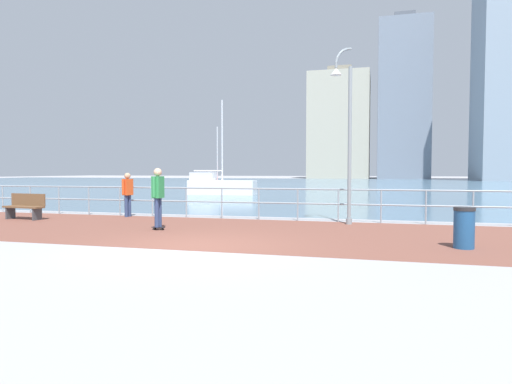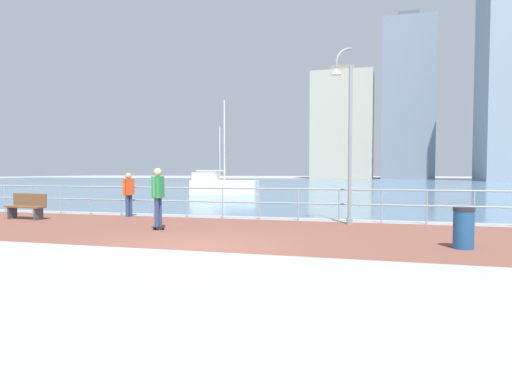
{
  "view_description": "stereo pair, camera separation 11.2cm",
  "coord_description": "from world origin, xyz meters",
  "px_view_note": "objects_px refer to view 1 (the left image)",
  "views": [
    {
      "loc": [
        4.02,
        -9.44,
        1.73
      ],
      "look_at": [
        0.53,
        3.5,
        1.1
      ],
      "focal_mm": 31.18,
      "sensor_mm": 36.0,
      "label": 1
    },
    {
      "loc": [
        4.13,
        -9.41,
        1.73
      ],
      "look_at": [
        0.53,
        3.5,
        1.1
      ],
      "focal_mm": 31.18,
      "sensor_mm": 36.0,
      "label": 2
    }
  ],
  "objects_px": {
    "sailboat_ivory": "(220,186)",
    "sailboat_yellow": "(216,184)",
    "bystander": "(128,191)",
    "park_bench": "(25,206)",
    "lamppost": "(346,127)",
    "skateboarder": "(158,193)",
    "trash_bin": "(464,228)"
  },
  "relations": [
    {
      "from": "skateboarder",
      "to": "bystander",
      "type": "height_order",
      "value": "skateboarder"
    },
    {
      "from": "lamppost",
      "to": "skateboarder",
      "type": "height_order",
      "value": "lamppost"
    },
    {
      "from": "skateboarder",
      "to": "trash_bin",
      "type": "height_order",
      "value": "skateboarder"
    },
    {
      "from": "lamppost",
      "to": "bystander",
      "type": "distance_m",
      "value": 8.4
    },
    {
      "from": "bystander",
      "to": "trash_bin",
      "type": "xyz_separation_m",
      "value": [
        10.98,
        -4.2,
        -0.51
      ]
    },
    {
      "from": "trash_bin",
      "to": "sailboat_yellow",
      "type": "xyz_separation_m",
      "value": [
        -15.88,
        27.12,
        0.08
      ]
    },
    {
      "from": "bystander",
      "to": "park_bench",
      "type": "height_order",
      "value": "bystander"
    },
    {
      "from": "lamppost",
      "to": "skateboarder",
      "type": "distance_m",
      "value": 6.25
    },
    {
      "from": "park_bench",
      "to": "sailboat_ivory",
      "type": "relative_size",
      "value": 0.24
    },
    {
      "from": "sailboat_ivory",
      "to": "lamppost",
      "type": "bearing_deg",
      "value": -58.13
    },
    {
      "from": "lamppost",
      "to": "trash_bin",
      "type": "relative_size",
      "value": 6.1
    },
    {
      "from": "park_bench",
      "to": "sailboat_yellow",
      "type": "height_order",
      "value": "sailboat_yellow"
    },
    {
      "from": "lamppost",
      "to": "bystander",
      "type": "bearing_deg",
      "value": 177.55
    },
    {
      "from": "bystander",
      "to": "sailboat_ivory",
      "type": "height_order",
      "value": "sailboat_ivory"
    },
    {
      "from": "lamppost",
      "to": "sailboat_ivory",
      "type": "xyz_separation_m",
      "value": [
        -10.17,
        16.35,
        -2.48
      ]
    },
    {
      "from": "bystander",
      "to": "sailboat_ivory",
      "type": "bearing_deg",
      "value": 97.31
    },
    {
      "from": "bystander",
      "to": "sailboat_yellow",
      "type": "height_order",
      "value": "sailboat_yellow"
    },
    {
      "from": "sailboat_ivory",
      "to": "bystander",
      "type": "bearing_deg",
      "value": -82.69
    },
    {
      "from": "park_bench",
      "to": "sailboat_yellow",
      "type": "distance_m",
      "value": 24.74
    },
    {
      "from": "skateboarder",
      "to": "bystander",
      "type": "distance_m",
      "value": 4.28
    },
    {
      "from": "skateboarder",
      "to": "trash_bin",
      "type": "distance_m",
      "value": 8.17
    },
    {
      "from": "lamppost",
      "to": "park_bench",
      "type": "bearing_deg",
      "value": -172.82
    },
    {
      "from": "lamppost",
      "to": "sailboat_yellow",
      "type": "height_order",
      "value": "sailboat_yellow"
    },
    {
      "from": "trash_bin",
      "to": "park_bench",
      "type": "xyz_separation_m",
      "value": [
        -14.07,
        2.44,
        0.01
      ]
    },
    {
      "from": "trash_bin",
      "to": "sailboat_yellow",
      "type": "bearing_deg",
      "value": 120.36
    },
    {
      "from": "lamppost",
      "to": "park_bench",
      "type": "xyz_separation_m",
      "value": [
        -11.2,
        -1.41,
        -2.66
      ]
    },
    {
      "from": "sailboat_ivory",
      "to": "sailboat_yellow",
      "type": "distance_m",
      "value": 7.48
    },
    {
      "from": "lamppost",
      "to": "sailboat_ivory",
      "type": "bearing_deg",
      "value": 121.87
    },
    {
      "from": "skateboarder",
      "to": "sailboat_yellow",
      "type": "height_order",
      "value": "sailboat_yellow"
    },
    {
      "from": "bystander",
      "to": "park_bench",
      "type": "relative_size",
      "value": 1.02
    },
    {
      "from": "skateboarder",
      "to": "sailboat_ivory",
      "type": "distance_m",
      "value": 19.78
    },
    {
      "from": "lamppost",
      "to": "skateboarder",
      "type": "xyz_separation_m",
      "value": [
        -5.21,
        -2.79,
        -2.04
      ]
    }
  ]
}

